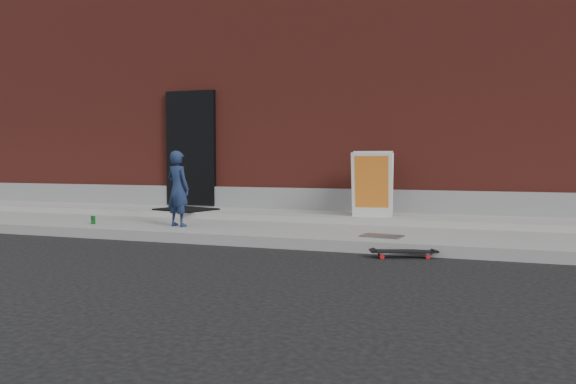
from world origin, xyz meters
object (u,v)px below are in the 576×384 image
at_px(pizza_sign, 373,184).
at_px(skateboard, 404,252).
at_px(child, 178,189).
at_px(soda_can, 93,220).

bearing_deg(pizza_sign, skateboard, -70.75).
height_order(child, pizza_sign, pizza_sign).
height_order(pizza_sign, soda_can, pizza_sign).
relative_size(child, soda_can, 9.05).
xyz_separation_m(child, pizza_sign, (2.73, 1.50, 0.05)).
bearing_deg(skateboard, pizza_sign, 109.25).
xyz_separation_m(skateboard, soda_can, (-4.98, 0.64, 0.14)).
height_order(child, skateboard, child).
relative_size(skateboard, pizza_sign, 0.75).
relative_size(child, skateboard, 1.45).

